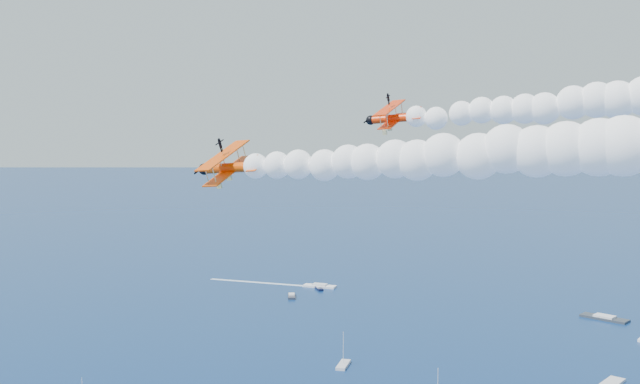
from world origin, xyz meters
The scene contains 4 objects.
biplane_lead centered at (3.00, 38.84, 60.41)m, with size 7.59×8.52×5.13m, color #FF3205, non-canonical shape.
biplane_trail centered at (-5.26, 15.87, 55.06)m, with size 7.87×8.83×5.32m, color #F84B05, non-canonical shape.
smoke_trail_trail centered at (24.89, 18.91, 57.37)m, with size 60.78×11.94×11.08m, color white, non-canonical shape.
boat_wakes centered at (-51.93, 112.03, 0.03)m, with size 174.58×153.49×0.04m.
Camera 1 is at (45.09, -47.56, 59.93)m, focal length 42.21 mm.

